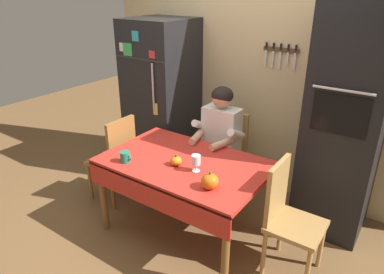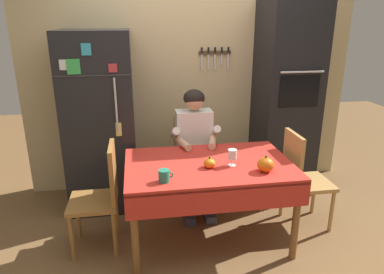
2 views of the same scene
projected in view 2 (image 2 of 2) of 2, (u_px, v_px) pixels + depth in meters
name	position (u px, v px, depth m)	size (l,w,h in m)	color
ground_plane	(210.00, 244.00, 3.10)	(10.00, 10.00, 0.00)	brown
back_wall_assembly	(191.00, 74.00, 3.95)	(3.70, 0.13, 2.60)	#D1B784
refrigerator	(101.00, 122.00, 3.56)	(0.68, 0.71, 1.80)	black
wall_oven	(286.00, 100.00, 3.86)	(0.60, 0.64, 2.10)	black
dining_table	(209.00, 173.00, 2.96)	(1.40, 0.90, 0.74)	brown
chair_behind_person	(192.00, 155.00, 3.74)	(0.40, 0.40, 0.93)	tan
seated_person	(195.00, 141.00, 3.49)	(0.47, 0.55, 1.25)	#38384C
chair_right_side	(301.00, 176.00, 3.25)	(0.40, 0.40, 0.93)	tan
chair_left_side	(102.00, 193.00, 2.93)	(0.40, 0.40, 0.93)	#9E6B33
coffee_mug	(164.00, 176.00, 2.60)	(0.11, 0.08, 0.09)	#237F66
wine_glass	(232.00, 155.00, 2.86)	(0.07, 0.07, 0.14)	white
pumpkin_large	(266.00, 165.00, 2.77)	(0.13, 0.13, 0.14)	orange
pumpkin_medium	(210.00, 163.00, 2.84)	(0.10, 0.10, 0.10)	orange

